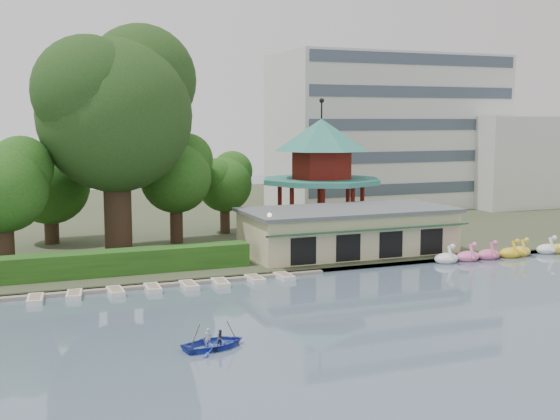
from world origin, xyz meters
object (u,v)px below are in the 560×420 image
dock (100,289)px  big_tree (116,103)px  boathouse (348,230)px  rowboat_with_passengers (214,339)px  pavilion (321,165)px

dock → big_tree: bearing=73.9°
boathouse → rowboat_with_passengers: size_ratio=3.42×
pavilion → dock: bearing=-148.3°
big_tree → rowboat_with_passengers: size_ratio=3.66×
boathouse → big_tree: bearing=161.7°
boathouse → pavilion: bearing=78.7°
boathouse → pavilion: size_ratio=1.38×
big_tree → pavilion: bearing=10.3°
pavilion → big_tree: big_tree is taller
dock → rowboat_with_passengers: size_ratio=6.25×
dock → boathouse: 22.62m
pavilion → boathouse: bearing=-101.3°
boathouse → pavilion: (2.00, 10.03, 5.11)m
dock → rowboat_with_passengers: 15.57m
dock → big_tree: size_ratio=1.71×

